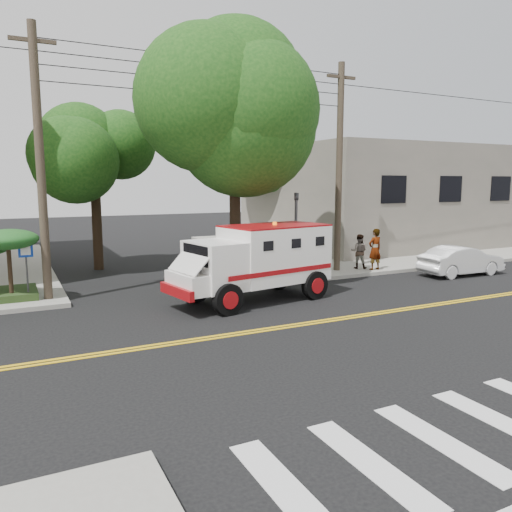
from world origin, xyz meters
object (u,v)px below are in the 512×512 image
parked_sedan (461,261)px  armored_truck (258,258)px  pedestrian_b (359,251)px  pedestrian_a (375,249)px

parked_sedan → armored_truck: bearing=93.7°
armored_truck → pedestrian_b: bearing=14.0°
armored_truck → pedestrian_a: (6.99, 2.32, -0.39)m
armored_truck → pedestrian_b: armored_truck is taller
pedestrian_b → parked_sedan: bearing=-175.9°
pedestrian_a → pedestrian_b: (-0.41, 0.60, -0.14)m
armored_truck → parked_sedan: armored_truck is taller
pedestrian_a → pedestrian_b: pedestrian_a is taller
pedestrian_a → pedestrian_b: bearing=-57.4°
pedestrian_a → pedestrian_b: size_ratio=1.18×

